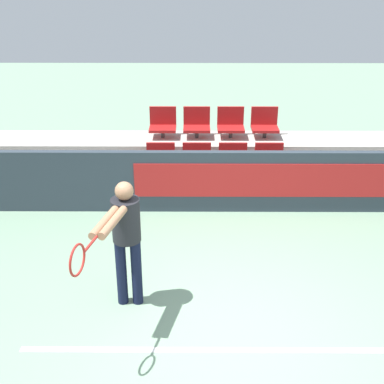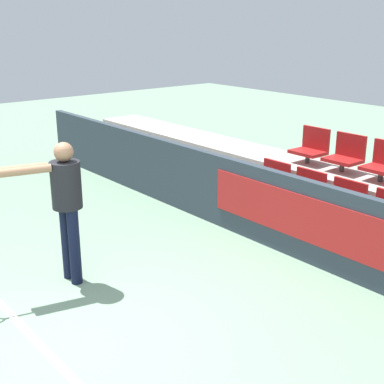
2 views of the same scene
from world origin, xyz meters
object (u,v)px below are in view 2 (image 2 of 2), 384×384
(stadium_chair_4, at_px, (311,147))
(stadium_chair_5, at_px, (346,155))
(stadium_chair_1, at_px, (305,192))
(tennis_player, at_px, (60,197))
(stadium_chair_0, at_px, (271,182))
(stadium_chair_2, at_px, (344,204))

(stadium_chair_4, relative_size, stadium_chair_5, 1.00)
(stadium_chair_1, xyz_separation_m, stadium_chair_4, (-0.63, 0.87, 0.39))
(tennis_player, bearing_deg, stadium_chair_5, 92.26)
(stadium_chair_5, bearing_deg, stadium_chair_0, -125.74)
(stadium_chair_1, bearing_deg, stadium_chair_5, 90.00)
(stadium_chair_1, bearing_deg, stadium_chair_2, 0.00)
(tennis_player, bearing_deg, stadium_chair_1, 89.19)
(stadium_chair_0, height_order, stadium_chair_1, same)
(stadium_chair_1, height_order, stadium_chair_5, stadium_chair_5)
(stadium_chair_1, bearing_deg, stadium_chair_0, 180.00)
(stadium_chair_2, relative_size, stadium_chair_5, 1.00)
(stadium_chair_0, distance_m, stadium_chair_2, 1.26)
(stadium_chair_2, xyz_separation_m, tennis_player, (-1.48, -3.21, 0.39))
(stadium_chair_0, height_order, stadium_chair_4, stadium_chair_4)
(stadium_chair_4, bearing_deg, stadium_chair_1, -54.26)
(stadium_chair_4, height_order, stadium_chair_5, same)
(stadium_chair_0, relative_size, tennis_player, 0.33)
(stadium_chair_4, xyz_separation_m, stadium_chair_5, (0.63, 0.00, 0.00))
(stadium_chair_0, distance_m, stadium_chair_1, 0.63)
(stadium_chair_4, bearing_deg, tennis_player, -93.13)
(stadium_chair_1, distance_m, tennis_player, 3.34)
(stadium_chair_2, bearing_deg, tennis_player, -114.73)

